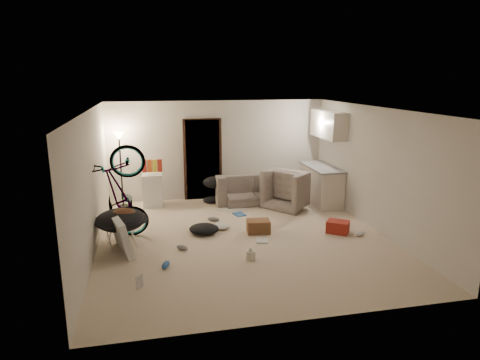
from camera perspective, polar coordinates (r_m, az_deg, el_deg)
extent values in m
cube|color=beige|center=(8.46, 0.47, -7.80)|extent=(5.50, 6.00, 0.02)
cube|color=white|center=(7.89, 0.50, 9.49)|extent=(5.50, 6.00, 0.02)
cube|color=beige|center=(10.98, -2.98, 4.02)|extent=(5.50, 0.02, 2.50)
cube|color=beige|center=(5.31, 7.69, -6.68)|extent=(5.50, 0.02, 2.50)
cube|color=beige|center=(7.96, -19.29, -0.44)|extent=(0.02, 6.00, 2.50)
cube|color=beige|center=(9.08, 17.73, 1.35)|extent=(0.02, 6.00, 2.50)
cube|color=black|center=(10.93, -5.00, 2.72)|extent=(0.85, 0.10, 2.04)
cube|color=black|center=(10.90, -4.98, 2.69)|extent=(0.97, 0.04, 2.10)
cylinder|color=black|center=(10.79, -15.27, -3.36)|extent=(0.28, 0.28, 0.03)
cylinder|color=black|center=(10.59, -15.55, 0.97)|extent=(0.04, 0.04, 1.70)
cone|color=#FFE0A5|center=(10.44, -15.85, 5.63)|extent=(0.24, 0.24, 0.18)
cube|color=beige|center=(10.86, 10.72, -0.68)|extent=(0.60, 1.50, 0.88)
cube|color=gray|center=(10.76, 10.83, 1.70)|extent=(0.64, 1.54, 0.04)
cube|color=beige|center=(10.65, 11.73, 7.26)|extent=(0.38, 1.40, 0.65)
imported|color=#353C35|center=(10.80, 1.56, -1.43)|extent=(1.89, 0.78, 0.55)
imported|color=#353C35|center=(10.50, 7.08, -1.61)|extent=(1.36, 1.38, 0.68)
imported|color=black|center=(8.57, -15.47, -4.41)|extent=(1.92, 0.88, 1.10)
imported|color=maroon|center=(6.71, -13.65, -14.02)|extent=(0.25, 0.25, 0.02)
cube|color=white|center=(10.57, -11.53, -1.33)|extent=(0.49, 0.49, 0.80)
cube|color=maroon|center=(10.44, -12.62, 1.81)|extent=(0.11, 0.08, 0.30)
cube|color=#DE5A1B|center=(10.44, -11.96, 1.84)|extent=(0.11, 0.09, 0.30)
cube|color=yellow|center=(10.44, -11.31, 1.87)|extent=(0.11, 0.09, 0.30)
cube|color=maroon|center=(10.44, -10.65, 1.91)|extent=(0.11, 0.09, 0.30)
cylinder|color=silver|center=(8.32, -15.48, -6.95)|extent=(0.65, 0.65, 0.45)
ellipsoid|color=black|center=(8.23, -15.60, -5.13)|extent=(0.91, 0.91, 0.38)
torus|color=black|center=(8.23, -15.60, -5.13)|extent=(0.98, 0.98, 0.07)
ellipsoid|color=#4C2B1A|center=(8.16, -15.31, -4.45)|extent=(0.51, 0.43, 0.22)
ellipsoid|color=black|center=(10.56, -3.45, -0.31)|extent=(0.61, 0.52, 0.28)
cube|color=silver|center=(7.99, -15.64, -7.02)|extent=(0.51, 1.04, 0.67)
cube|color=brown|center=(8.70, 2.46, -6.20)|extent=(0.49, 0.37, 0.26)
cube|color=maroon|center=(8.91, 12.91, -6.11)|extent=(0.53, 0.51, 0.25)
cylinder|color=beige|center=(7.47, 1.43, -10.03)|extent=(0.16, 0.16, 0.16)
cone|color=beige|center=(7.43, 1.44, -9.20)|extent=(0.09, 0.09, 0.07)
cube|color=beige|center=(10.17, -1.07, -3.98)|extent=(0.74, 0.74, 0.01)
cube|color=#285493|center=(9.80, -0.10, -4.59)|extent=(0.28, 0.34, 0.03)
cube|color=silver|center=(8.31, 2.95, -8.04)|extent=(0.28, 0.33, 0.03)
ellipsoid|color=#285493|center=(10.50, -0.83, -3.11)|extent=(0.32, 0.24, 0.11)
ellipsoid|color=slate|center=(9.38, -3.55, -5.23)|extent=(0.30, 0.22, 0.10)
ellipsoid|color=#285493|center=(7.32, -9.89, -11.07)|extent=(0.20, 0.28, 0.10)
ellipsoid|color=slate|center=(7.95, -7.70, -8.94)|extent=(0.25, 0.24, 0.09)
ellipsoid|color=white|center=(8.88, 15.76, -6.87)|extent=(0.28, 0.22, 0.10)
ellipsoid|color=black|center=(8.69, -4.83, -6.51)|extent=(0.70, 0.63, 0.19)
ellipsoid|color=black|center=(10.77, -3.81, -2.64)|extent=(0.54, 0.50, 0.14)
ellipsoid|color=silver|center=(8.93, -2.60, -6.16)|extent=(0.45, 0.42, 0.12)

